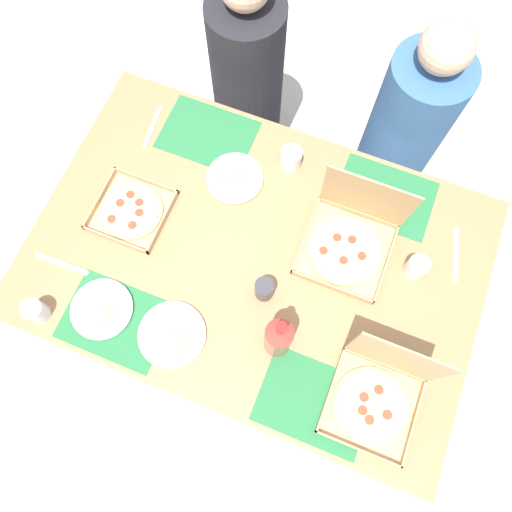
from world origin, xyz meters
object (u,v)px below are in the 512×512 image
Objects in this scene: cup_clear_left at (264,289)px; cup_clear_right at (291,158)px; soda_bottle at (278,338)px; pizza_box_corner_left at (376,396)px; pizza_box_edge_far at (350,239)px; plate_near_left at (102,310)px; diner_left_seat at (248,86)px; plate_far_left at (172,335)px; pizza_box_center at (132,211)px; plate_near_right at (234,178)px; cup_dark at (36,311)px; diner_right_seat at (401,138)px; cup_spare at (416,267)px.

cup_clear_right is at bearing 100.27° from cup_clear_left.
soda_bottle reaches higher than cup_clear_right.
pizza_box_edge_far reaches higher than pizza_box_corner_left.
diner_left_seat is (0.06, 1.19, -0.21)m from plate_near_left.
plate_far_left is 0.20× the size of diner_left_seat.
pizza_box_edge_far is at bearing 117.37° from pizza_box_corner_left.
pizza_box_center is 1.21× the size of plate_near_left.
pizza_box_corner_left is at bearing 5.13° from plate_far_left.
cup_clear_right is (-0.55, 0.71, -0.00)m from pizza_box_corner_left.
pizza_box_edge_far is at bearing 12.68° from pizza_box_center.
cup_dark reaches higher than plate_near_right.
plate_far_left is 0.78m from cup_clear_right.
cup_clear_left is (-0.21, -0.28, -0.00)m from pizza_box_edge_far.
cup_clear_right is (0.41, 0.78, 0.04)m from plate_near_left.
diner_left_seat reaches higher than diner_right_seat.
cup_clear_right is 0.52m from cup_clear_left.
soda_bottle is at bearing 14.50° from cup_dark.
pizza_box_edge_far is at bearing 35.17° from cup_dark.
pizza_box_corner_left reaches higher than pizza_box_center.
cup_clear_right is at bearing 79.50° from plate_far_left.
pizza_box_center is 0.86m from diner_left_seat.
plate_near_right is (-0.73, 0.57, -0.04)m from pizza_box_corner_left.
soda_bottle reaches higher than plate_far_left.
plate_near_right is 0.93× the size of plate_far_left.
cup_clear_left reaches higher than pizza_box_center.
pizza_box_corner_left is 0.93m from plate_near_right.
pizza_box_edge_far is 0.45m from soda_bottle.
pizza_box_center is at bearing 74.96° from cup_dark.
cup_spare is at bearing 9.08° from pizza_box_center.
plate_near_left is at bearing -169.04° from soda_bottle.
plate_near_left is (0.07, -0.37, -0.00)m from pizza_box_center.
plate_near_left is at bearing -117.55° from cup_clear_right.
plate_near_right is at bearing 125.45° from soda_bottle.
pizza_box_edge_far is at bearing 75.89° from soda_bottle.
plate_near_left is 0.57m from cup_clear_left.
plate_near_left is 1.21m from diner_left_seat.
plate_near_left is at bearing -109.86° from plate_near_right.
pizza_box_corner_left is at bearing -51.15° from diner_left_seat.
cup_clear_left is 0.78m from cup_dark.
plate_near_right is 0.74m from cup_spare.
cup_clear_right reaches higher than plate_far_left.
cup_spare is 0.72m from diner_right_seat.
plate_far_left is (-0.45, -0.54, -0.04)m from pizza_box_edge_far.
cup_spare is at bearing 29.20° from plate_near_left.
soda_bottle is at bearing 172.86° from pizza_box_corner_left.
plate_near_right is at bearing 41.62° from pizza_box_center.
diner_right_seat is at bearing 105.26° from cup_spare.
pizza_box_edge_far reaches higher than cup_clear_right.
plate_near_left is 0.67× the size of soda_bottle.
pizza_box_corner_left is at bearing -81.13° from diner_right_seat.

